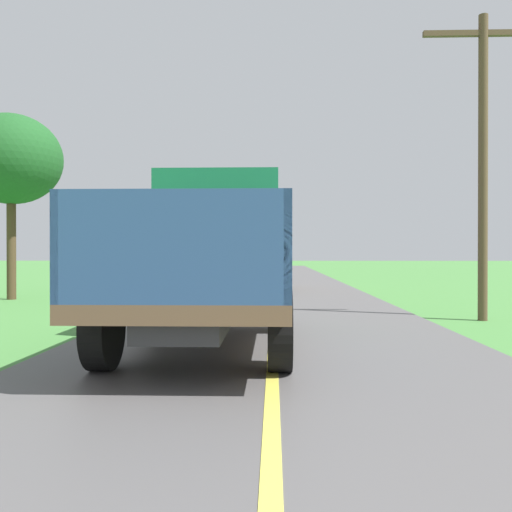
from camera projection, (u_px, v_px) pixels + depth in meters
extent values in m
cube|color=#2D2D30|center=(207.00, 307.00, 8.09)|extent=(0.90, 5.51, 0.24)
cube|color=brown|center=(207.00, 293.00, 8.09)|extent=(2.30, 5.80, 0.20)
cube|color=#197A4C|center=(220.00, 228.00, 10.04)|extent=(2.10, 1.90, 1.90)
cube|color=black|center=(225.00, 213.00, 10.99)|extent=(1.79, 0.02, 0.76)
cube|color=#2D517F|center=(113.00, 248.00, 7.15)|extent=(0.08, 3.85, 1.10)
cube|color=#2D517F|center=(284.00, 248.00, 7.08)|extent=(0.08, 3.85, 1.10)
cube|color=#2D517F|center=(171.00, 247.00, 5.23)|extent=(2.30, 0.08, 1.10)
cube|color=#2D517F|center=(214.00, 249.00, 9.00)|extent=(2.30, 0.08, 1.10)
cylinder|color=black|center=(161.00, 302.00, 9.93)|extent=(0.28, 1.00, 1.00)
cylinder|color=black|center=(278.00, 303.00, 9.86)|extent=(0.28, 1.00, 1.00)
cylinder|color=black|center=(103.00, 328.00, 6.54)|extent=(0.28, 1.00, 1.00)
cylinder|color=black|center=(280.00, 329.00, 6.47)|extent=(0.28, 1.00, 1.00)
ellipsoid|color=#9EBE1F|center=(249.00, 253.00, 6.27)|extent=(0.42, 0.41, 0.45)
ellipsoid|color=#AEC229|center=(235.00, 216.00, 5.48)|extent=(0.56, 0.62, 0.42)
ellipsoid|color=#A3C622|center=(178.00, 254.00, 8.20)|extent=(0.47, 0.57, 0.50)
ellipsoid|color=#9FB92B|center=(225.00, 280.00, 5.93)|extent=(0.55, 0.67, 0.45)
ellipsoid|color=#A8C829|center=(123.00, 281.00, 6.01)|extent=(0.44, 0.56, 0.42)
ellipsoid|color=#9FBC20|center=(134.00, 226.00, 6.42)|extent=(0.60, 0.57, 0.47)
ellipsoid|color=#9ACD1C|center=(200.00, 279.00, 6.78)|extent=(0.55, 0.58, 0.47)
ellipsoid|color=#9DC627|center=(160.00, 277.00, 7.46)|extent=(0.54, 0.64, 0.50)
ellipsoid|color=#A0B92D|center=(261.00, 275.00, 7.49)|extent=(0.56, 0.65, 0.38)
ellipsoid|color=#A6B627|center=(182.00, 270.00, 8.66)|extent=(0.52, 0.52, 0.41)
cube|color=#2D2D30|center=(248.00, 273.00, 21.75)|extent=(0.90, 5.51, 0.24)
cube|color=brown|center=(248.00, 268.00, 21.74)|extent=(2.30, 5.80, 0.20)
cube|color=silver|center=(250.00, 242.00, 23.69)|extent=(2.10, 1.90, 1.90)
cube|color=black|center=(251.00, 235.00, 24.64)|extent=(1.79, 0.02, 0.76)
cube|color=brown|center=(217.00, 251.00, 20.80)|extent=(0.08, 3.85, 1.10)
cube|color=brown|center=(276.00, 251.00, 20.73)|extent=(0.08, 3.85, 1.10)
cube|color=brown|center=(244.00, 251.00, 18.88)|extent=(2.30, 0.08, 1.10)
cube|color=brown|center=(249.00, 251.00, 22.65)|extent=(2.30, 0.08, 1.10)
cylinder|color=black|center=(225.00, 273.00, 23.58)|extent=(0.28, 1.00, 1.00)
cylinder|color=black|center=(275.00, 273.00, 23.51)|extent=(0.28, 1.00, 1.00)
cylinder|color=black|center=(217.00, 277.00, 20.19)|extent=(0.28, 1.00, 1.00)
cylinder|color=black|center=(275.00, 277.00, 20.12)|extent=(0.28, 1.00, 1.00)
ellipsoid|color=#A8BD2F|center=(233.00, 252.00, 22.35)|extent=(0.55, 0.65, 0.51)
ellipsoid|color=#ABB831|center=(267.00, 260.00, 20.07)|extent=(0.60, 0.71, 0.50)
ellipsoid|color=#A2C434|center=(269.00, 260.00, 21.40)|extent=(0.44, 0.42, 0.42)
ellipsoid|color=#A3B927|center=(233.00, 245.00, 20.40)|extent=(0.54, 0.56, 0.50)
ellipsoid|color=#A0C922|center=(257.00, 260.00, 22.08)|extent=(0.56, 0.58, 0.40)
ellipsoid|color=#9DC02B|center=(232.00, 253.00, 21.59)|extent=(0.51, 0.47, 0.37)
cylinder|color=brown|center=(483.00, 168.00, 11.92)|extent=(0.20, 0.20, 6.62)
cube|color=brown|center=(483.00, 33.00, 11.90)|extent=(2.58, 0.12, 0.12)
cylinder|color=#4C3823|center=(11.00, 249.00, 17.31)|extent=(0.28, 0.28, 3.16)
ellipsoid|color=#1E5623|center=(11.00, 159.00, 17.29)|extent=(3.13, 3.13, 2.82)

